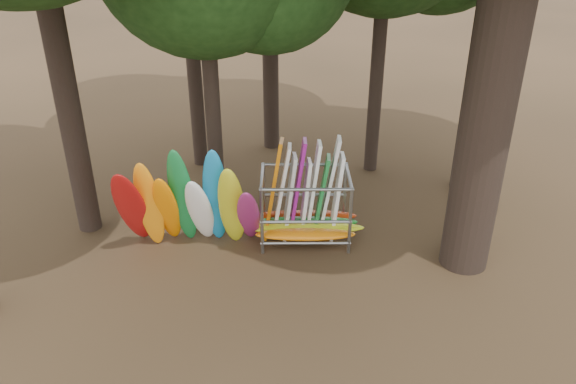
{
  "coord_description": "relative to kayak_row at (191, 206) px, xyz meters",
  "views": [
    {
      "loc": [
        0.25,
        -11.78,
        8.32
      ],
      "look_at": [
        0.34,
        1.5,
        1.4
      ],
      "focal_mm": 35.0,
      "sensor_mm": 36.0,
      "label": 1
    }
  ],
  "objects": [
    {
      "name": "ground",
      "position": [
        2.17,
        -0.85,
        -1.35
      ],
      "size": [
        120.0,
        120.0,
        0.0
      ],
      "primitive_type": "plane",
      "color": "#47331E",
      "rests_on": "ground"
    },
    {
      "name": "kayak_row",
      "position": [
        0.0,
        0.0,
        0.0
      ],
      "size": [
        3.65,
        1.92,
        3.25
      ],
      "color": "#B01110",
      "rests_on": "ground"
    },
    {
      "name": "storage_rack",
      "position": [
        2.97,
        0.61,
        -0.42
      ],
      "size": [
        3.24,
        1.54,
        2.87
      ],
      "color": "gray",
      "rests_on": "ground"
    }
  ]
}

